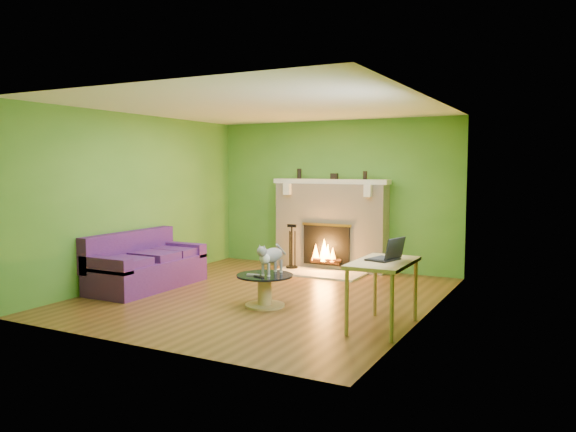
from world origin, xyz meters
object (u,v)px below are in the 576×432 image
(coffee_table, at_px, (265,288))
(cat, at_px, (272,259))
(sofa, at_px, (145,266))
(desk, at_px, (383,269))

(coffee_table, height_order, cat, cat)
(sofa, height_order, desk, sofa)
(desk, bearing_deg, cat, 169.46)
(coffee_table, relative_size, cat, 1.12)
(sofa, relative_size, desk, 1.79)
(sofa, bearing_deg, coffee_table, -4.55)
(desk, height_order, cat, cat)
(cat, bearing_deg, desk, -10.30)
(sofa, relative_size, cat, 2.80)
(coffee_table, xyz_separation_m, desk, (1.65, -0.24, 0.43))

